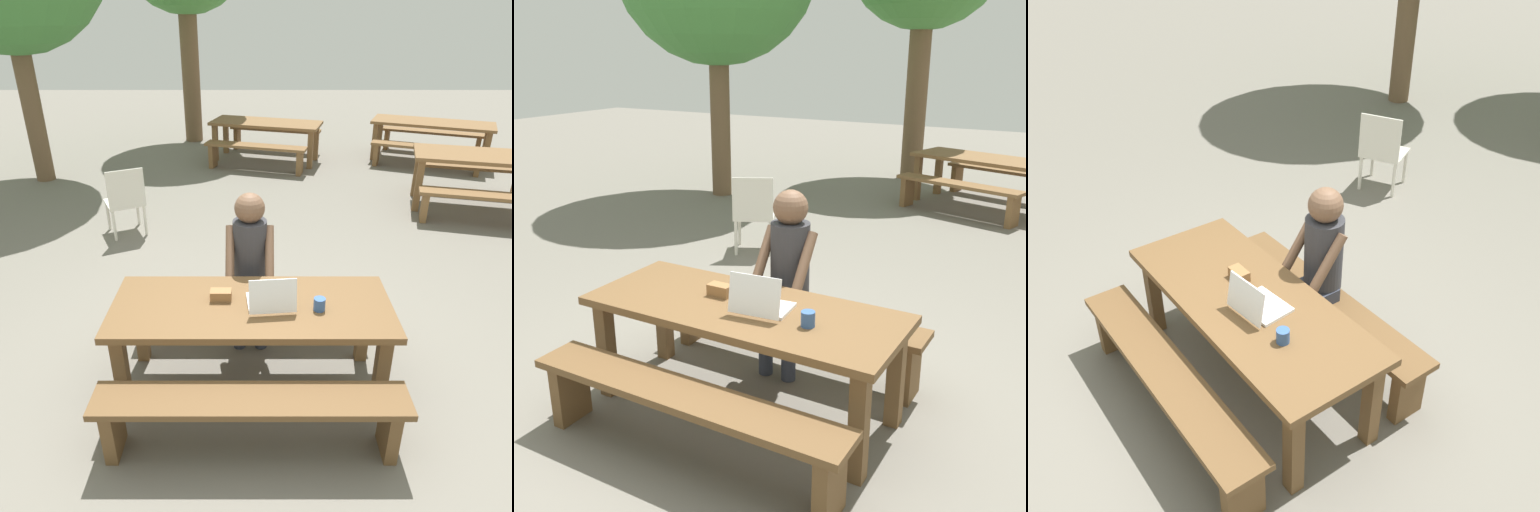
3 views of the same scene
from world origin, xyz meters
TOP-DOWN VIEW (x-y plane):
  - ground_plane at (0.00, 0.00)m, footprint 30.00×30.00m
  - picnic_table_front at (0.00, 0.00)m, footprint 1.95×0.79m
  - bench_near at (0.00, -0.63)m, footprint 1.93×0.30m
  - bench_far at (0.00, 0.63)m, footprint 1.93×0.30m
  - laptop at (0.13, -0.03)m, footprint 0.35×0.32m
  - small_pouch at (-0.22, 0.06)m, footprint 0.15×0.09m
  - coffee_mug at (0.46, -0.07)m, footprint 0.08×0.08m
  - person_seated at (-0.02, 0.59)m, footprint 0.38×0.39m
  - plastic_chair at (-1.56, 2.71)m, footprint 0.59×0.59m
  - picnic_table_mid at (0.21, 6.08)m, footprint 2.12×1.31m
  - bench_mid_south at (0.02, 5.42)m, footprint 1.80×0.79m
  - bench_mid_north at (0.41, 6.75)m, footprint 1.80×0.79m

SIDE VIEW (x-z plane):
  - ground_plane at x=0.00m, z-range 0.00..0.00m
  - bench_near at x=0.00m, z-range 0.12..0.57m
  - bench_far at x=0.00m, z-range 0.12..0.57m
  - bench_mid_south at x=0.02m, z-range 0.12..0.57m
  - bench_mid_north at x=0.41m, z-range 0.12..0.57m
  - plastic_chair at x=-1.56m, z-range 0.02..0.89m
  - picnic_table_front at x=0.00m, z-range 0.25..0.96m
  - picnic_table_mid at x=0.21m, z-range 0.25..0.97m
  - small_pouch at x=-0.22m, z-range 0.71..0.78m
  - coffee_mug at x=0.46m, z-range 0.71..0.80m
  - person_seated at x=-0.02m, z-range 0.11..1.41m
  - laptop at x=0.13m, z-range 0.64..0.90m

